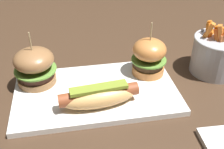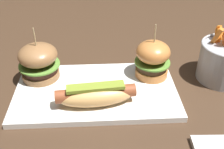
{
  "view_description": "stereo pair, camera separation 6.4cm",
  "coord_description": "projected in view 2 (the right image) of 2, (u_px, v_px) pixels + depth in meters",
  "views": [
    {
      "loc": [
        -0.05,
        -0.52,
        0.42
      ],
      "look_at": [
        0.04,
        0.0,
        0.05
      ],
      "focal_mm": 44.44,
      "sensor_mm": 36.0,
      "label": 1
    },
    {
      "loc": [
        0.01,
        -0.53,
        0.42
      ],
      "look_at": [
        0.04,
        0.0,
        0.05
      ],
      "focal_mm": 44.44,
      "sensor_mm": 36.0,
      "label": 2
    }
  ],
  "objects": [
    {
      "name": "fries_bucket",
      "position": [
        224.0,
        61.0,
        0.7
      ],
      "size": [
        0.13,
        0.13,
        0.15
      ],
      "color": "#A8AAB2",
      "rests_on": "ground"
    },
    {
      "name": "ground_plane",
      "position": [
        96.0,
        93.0,
        0.67
      ],
      "size": [
        3.0,
        3.0,
        0.0
      ],
      "primitive_type": "plane",
      "color": "#422D1E"
    },
    {
      "name": "platter_main",
      "position": [
        96.0,
        91.0,
        0.67
      ],
      "size": [
        0.38,
        0.22,
        0.01
      ],
      "primitive_type": "cube",
      "color": "white",
      "rests_on": "ground"
    },
    {
      "name": "slider_right",
      "position": [
        153.0,
        59.0,
        0.69
      ],
      "size": [
        0.09,
        0.09,
        0.14
      ],
      "color": "#CC7D3D",
      "rests_on": "platter_main"
    },
    {
      "name": "hot_dog",
      "position": [
        97.0,
        95.0,
        0.61
      ],
      "size": [
        0.18,
        0.07,
        0.05
      ],
      "color": "#E2A963",
      "rests_on": "platter_main"
    },
    {
      "name": "slider_left",
      "position": [
        39.0,
        61.0,
        0.68
      ],
      "size": [
        0.1,
        0.1,
        0.13
      ],
      "color": "#96673E",
      "rests_on": "platter_main"
    }
  ]
}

